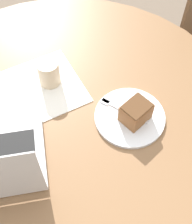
{
  "coord_description": "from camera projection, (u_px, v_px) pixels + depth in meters",
  "views": [
    {
      "loc": [
        -0.37,
        -0.41,
        1.58
      ],
      "look_at": [
        0.07,
        -0.09,
        0.77
      ],
      "focal_mm": 50.0,
      "sensor_mm": 36.0,
      "label": 1
    }
  ],
  "objects": [
    {
      "name": "coffee_glass",
      "position": [
        49.0,
        73.0,
        1.06
      ],
      "size": [
        0.07,
        0.07,
        0.1
      ],
      "color": "#C6AD89",
      "rests_on": "dining_table"
    },
    {
      "name": "dining_table",
      "position": [
        65.0,
        138.0,
        1.11
      ],
      "size": [
        1.26,
        1.26,
        0.73
      ],
      "color": "brown",
      "rests_on": "ground_plane"
    },
    {
      "name": "fork",
      "position": [
        120.0,
        108.0,
        1.02
      ],
      "size": [
        0.03,
        0.17,
        0.0
      ],
      "rotation": [
        0.0,
        0.0,
        7.94
      ],
      "color": "silver",
      "rests_on": "plate"
    },
    {
      "name": "plate",
      "position": [
        130.0,
        117.0,
        1.01
      ],
      "size": [
        0.23,
        0.23,
        0.01
      ],
      "color": "silver",
      "rests_on": "dining_table"
    },
    {
      "name": "ground_plane",
      "position": [
        75.0,
        195.0,
        1.61
      ],
      "size": [
        12.0,
        12.0,
        0.0
      ],
      "primitive_type": "plane",
      "color": "#6B5B4C"
    },
    {
      "name": "paper_document",
      "position": [
        31.0,
        92.0,
        1.07
      ],
      "size": [
        0.43,
        0.39,
        0.0
      ],
      "rotation": [
        0.0,
        0.0,
        -0.45
      ],
      "color": "white",
      "rests_on": "dining_table"
    },
    {
      "name": "cake_slice",
      "position": [
        136.0,
        112.0,
        0.97
      ],
      "size": [
        0.1,
        0.08,
        0.07
      ],
      "rotation": [
        0.0,
        0.0,
        2.97
      ],
      "color": "brown",
      "rests_on": "plate"
    }
  ]
}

